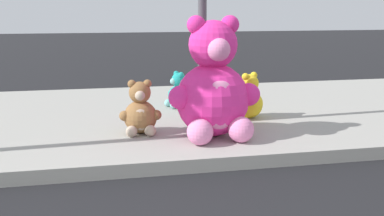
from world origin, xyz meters
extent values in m
cube|color=#9E9B93|center=(0.00, 5.20, 0.07)|extent=(28.00, 4.40, 0.15)
cylinder|color=#4C4C51|center=(1.00, 4.40, 1.75)|extent=(0.11, 0.11, 3.20)
sphere|color=#F22D93|center=(1.00, 3.85, 0.58)|extent=(0.87, 0.87, 0.87)
ellipsoid|color=pink|center=(1.01, 3.54, 0.58)|extent=(0.48, 0.20, 0.56)
sphere|color=#F22D93|center=(1.00, 3.85, 1.23)|extent=(0.57, 0.57, 0.57)
sphere|color=pink|center=(1.01, 3.61, 1.20)|extent=(0.26, 0.26, 0.26)
sphere|color=#F22D93|center=(1.20, 3.85, 1.46)|extent=(0.22, 0.22, 0.22)
sphere|color=#F22D93|center=(1.42, 3.75, 0.65)|extent=(0.27, 0.27, 0.27)
sphere|color=pink|center=(1.25, 3.48, 0.30)|extent=(0.30, 0.30, 0.30)
sphere|color=#F22D93|center=(0.80, 3.85, 1.46)|extent=(0.22, 0.22, 0.22)
sphere|color=#F22D93|center=(0.59, 3.73, 0.65)|extent=(0.27, 0.27, 0.27)
sphere|color=pink|center=(0.77, 3.48, 0.30)|extent=(0.30, 0.30, 0.30)
sphere|color=teal|center=(0.88, 5.49, 0.32)|extent=(0.34, 0.34, 0.34)
ellipsoid|color=#7BBFBC|center=(0.77, 5.45, 0.32)|extent=(0.13, 0.20, 0.22)
sphere|color=teal|center=(0.88, 5.49, 0.57)|extent=(0.22, 0.22, 0.22)
sphere|color=#7BBFBC|center=(0.80, 5.46, 0.56)|extent=(0.10, 0.10, 0.10)
sphere|color=teal|center=(0.91, 5.42, 0.66)|extent=(0.08, 0.08, 0.08)
sphere|color=teal|center=(0.90, 5.33, 0.34)|extent=(0.11, 0.11, 0.11)
sphere|color=#7BBFBC|center=(0.78, 5.36, 0.21)|extent=(0.12, 0.12, 0.12)
sphere|color=teal|center=(0.86, 5.57, 0.66)|extent=(0.08, 0.08, 0.08)
sphere|color=teal|center=(0.79, 5.63, 0.34)|extent=(0.11, 0.11, 0.11)
sphere|color=#7BBFBC|center=(0.72, 5.53, 0.21)|extent=(0.12, 0.12, 0.12)
sphere|color=olive|center=(0.17, 4.11, 0.35)|extent=(0.40, 0.40, 0.40)
ellipsoid|color=tan|center=(0.16, 3.96, 0.35)|extent=(0.23, 0.11, 0.26)
sphere|color=olive|center=(0.17, 4.11, 0.65)|extent=(0.27, 0.27, 0.27)
sphere|color=tan|center=(0.16, 4.00, 0.64)|extent=(0.12, 0.12, 0.12)
sphere|color=olive|center=(0.26, 4.10, 0.76)|extent=(0.10, 0.10, 0.10)
sphere|color=olive|center=(0.36, 4.05, 0.38)|extent=(0.13, 0.13, 0.13)
sphere|color=tan|center=(0.27, 3.93, 0.22)|extent=(0.14, 0.14, 0.14)
sphere|color=olive|center=(0.07, 4.12, 0.76)|extent=(0.10, 0.10, 0.10)
sphere|color=olive|center=(-0.03, 4.07, 0.38)|extent=(0.13, 0.13, 0.13)
sphere|color=tan|center=(0.04, 3.95, 0.22)|extent=(0.14, 0.14, 0.14)
sphere|color=yellow|center=(1.71, 4.59, 0.34)|extent=(0.39, 0.39, 0.39)
ellipsoid|color=#F0DB80|center=(1.64, 4.71, 0.34)|extent=(0.23, 0.19, 0.25)
sphere|color=yellow|center=(1.71, 4.59, 0.64)|extent=(0.26, 0.26, 0.26)
sphere|color=#F0DB80|center=(1.66, 4.69, 0.62)|extent=(0.12, 0.12, 0.12)
sphere|color=yellow|center=(1.64, 4.55, 0.74)|extent=(0.10, 0.10, 0.10)
sphere|color=yellow|center=(1.53, 4.54, 0.37)|extent=(0.12, 0.12, 0.12)
sphere|color=#F0DB80|center=(1.54, 4.68, 0.22)|extent=(0.13, 0.13, 0.13)
sphere|color=yellow|center=(1.79, 4.64, 0.74)|extent=(0.10, 0.10, 0.10)
sphere|color=yellow|center=(1.85, 4.73, 0.37)|extent=(0.12, 0.12, 0.12)
sphere|color=#F0DB80|center=(1.72, 4.79, 0.22)|extent=(0.13, 0.13, 0.13)
sphere|color=white|center=(1.35, 5.35, 0.32)|extent=(0.34, 0.34, 0.34)
ellipsoid|color=white|center=(1.27, 5.44, 0.32)|extent=(0.19, 0.18, 0.22)
sphere|color=white|center=(1.35, 5.35, 0.57)|extent=(0.22, 0.22, 0.22)
sphere|color=white|center=(1.29, 5.42, 0.56)|extent=(0.10, 0.10, 0.10)
sphere|color=white|center=(1.29, 5.30, 0.66)|extent=(0.09, 0.09, 0.09)
sphere|color=white|center=(1.20, 5.28, 0.35)|extent=(0.11, 0.11, 0.11)
sphere|color=white|center=(1.18, 5.40, 0.21)|extent=(0.12, 0.12, 0.12)
sphere|color=white|center=(1.41, 5.41, 0.66)|extent=(0.09, 0.09, 0.09)
sphere|color=white|center=(1.44, 5.49, 0.35)|extent=(0.11, 0.11, 0.11)
sphere|color=white|center=(1.32, 5.52, 0.21)|extent=(0.12, 0.12, 0.12)
camera|label=1|loc=(-0.29, -1.25, 1.65)|focal=42.31mm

